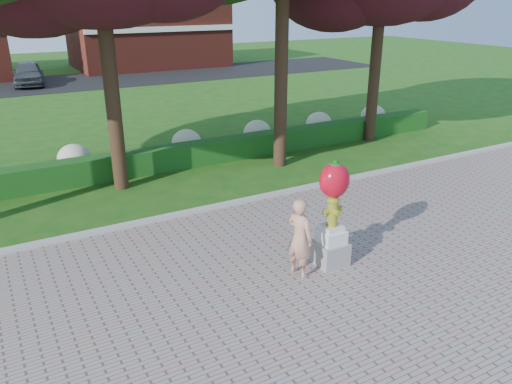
# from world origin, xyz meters

# --- Properties ---
(ground) EXTENTS (100.00, 100.00, 0.00)m
(ground) POSITION_xyz_m (0.00, 0.00, 0.00)
(ground) COLOR #1A5014
(ground) RESTS_ON ground
(walkway) EXTENTS (40.00, 14.00, 0.04)m
(walkway) POSITION_xyz_m (0.00, -4.00, 0.02)
(walkway) COLOR gray
(walkway) RESTS_ON ground
(curb) EXTENTS (40.00, 0.18, 0.15)m
(curb) POSITION_xyz_m (0.00, 3.00, 0.07)
(curb) COLOR #ADADA5
(curb) RESTS_ON ground
(lawn_hedge) EXTENTS (24.00, 0.70, 0.80)m
(lawn_hedge) POSITION_xyz_m (0.00, 7.00, 0.40)
(lawn_hedge) COLOR #144814
(lawn_hedge) RESTS_ON ground
(hydrangea_row) EXTENTS (20.10, 1.10, 0.99)m
(hydrangea_row) POSITION_xyz_m (0.57, 8.00, 0.55)
(hydrangea_row) COLOR #B1B68B
(hydrangea_row) RESTS_ON ground
(street) EXTENTS (50.00, 8.00, 0.02)m
(street) POSITION_xyz_m (0.00, 28.00, 0.01)
(street) COLOR black
(street) RESTS_ON ground
(building_right) EXTENTS (12.00, 8.00, 6.40)m
(building_right) POSITION_xyz_m (8.00, 34.00, 3.20)
(building_right) COLOR maroon
(building_right) RESTS_ON ground
(hydrant_sculpture) EXTENTS (0.71, 0.67, 2.42)m
(hydrant_sculpture) POSITION_xyz_m (0.76, -1.06, 1.32)
(hydrant_sculpture) COLOR gray
(hydrant_sculpture) RESTS_ON walkway
(woman) EXTENTS (0.57, 0.72, 1.75)m
(woman) POSITION_xyz_m (-0.10, -1.11, 0.91)
(woman) COLOR tan
(woman) RESTS_ON walkway
(parked_car) EXTENTS (2.38, 4.78, 1.56)m
(parked_car) POSITION_xyz_m (-2.25, 28.10, 0.80)
(parked_car) COLOR #44484C
(parked_car) RESTS_ON street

